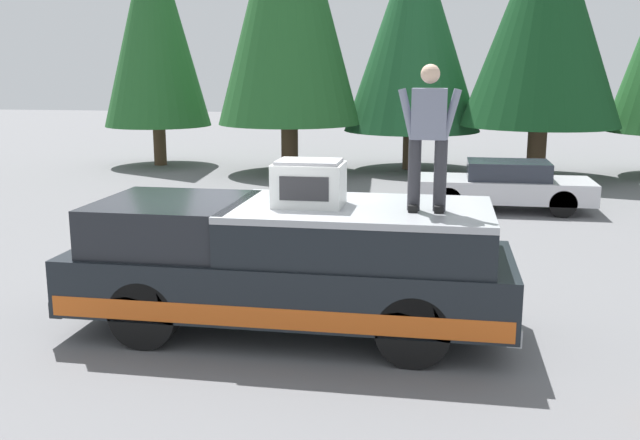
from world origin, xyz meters
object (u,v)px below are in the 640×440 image
pickup_truck (290,264)px  parked_car_silver (504,185)px  compressor_unit (309,183)px  person_on_truck_bed (428,134)px

pickup_truck → parked_car_silver: pickup_truck is taller
pickup_truck → parked_car_silver: 9.31m
compressor_unit → person_on_truck_bed: 1.55m
pickup_truck → compressor_unit: 1.09m
parked_car_silver → pickup_truck: bearing=159.2°
compressor_unit → parked_car_silver: size_ratio=0.20×
pickup_truck → person_on_truck_bed: person_on_truck_bed is taller
pickup_truck → parked_car_silver: bearing=-20.8°
compressor_unit → person_on_truck_bed: (-0.08, -1.42, 0.62)m
person_on_truck_bed → parked_car_silver: 9.21m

